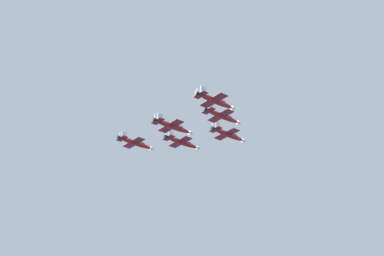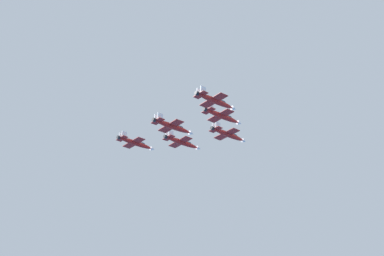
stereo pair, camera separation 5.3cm
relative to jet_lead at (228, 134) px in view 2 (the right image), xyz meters
name	(u,v)px [view 2 (the right image)]	position (x,y,z in m)	size (l,w,h in m)	color
jet_lead	(228,134)	(0.00, 0.00, 0.00)	(19.04, 11.90, 4.01)	red
jet_left_wingman	(182,142)	(-15.57, 9.77, -3.38)	(18.42, 11.44, 3.87)	red
jet_right_wingman	(222,116)	(-12.15, -13.79, -1.48)	(18.87, 11.73, 3.97)	red
jet_left_outer	(135,143)	(-31.14, 19.53, -3.59)	(18.03, 11.23, 3.80)	red
jet_right_outer	(215,101)	(-24.30, -27.59, -5.26)	(18.65, 11.61, 3.93)	red
jet_slot_rear	(173,126)	(-27.72, -4.03, -5.69)	(19.05, 11.81, 4.01)	red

